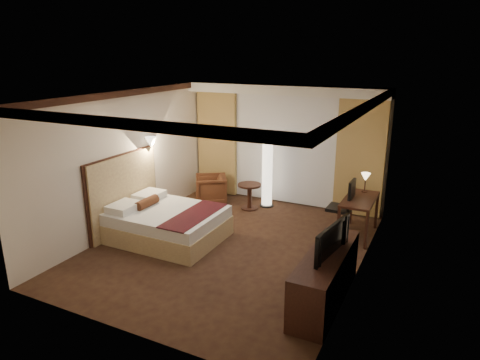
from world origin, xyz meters
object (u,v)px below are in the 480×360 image
at_px(bed, 168,224).
at_px(armchair, 211,188).
at_px(dresser, 325,277).
at_px(desk, 358,217).
at_px(television, 326,233).
at_px(office_chair, 340,206).
at_px(floor_lamp, 267,175).
at_px(side_table, 249,196).

height_order(bed, armchair, armchair).
bearing_deg(dresser, desk, 91.15).
bearing_deg(television, office_chair, 17.73).
relative_size(floor_lamp, desk, 1.27).
bearing_deg(desk, dresser, -88.85).
height_order(desk, office_chair, office_chair).
distance_m(side_table, dresser, 3.83).
distance_m(office_chair, dresser, 2.48).
height_order(dresser, television, television).
bearing_deg(floor_lamp, armchair, -165.08).
relative_size(desk, television, 1.15).
xyz_separation_m(bed, side_table, (0.69, 2.12, 0.00)).
xyz_separation_m(desk, dresser, (0.05, -2.49, -0.00)).
xyz_separation_m(bed, office_chair, (2.80, 1.67, 0.26)).
bearing_deg(side_table, office_chair, -11.95).
height_order(bed, office_chair, office_chair).
relative_size(bed, armchair, 2.78).
xyz_separation_m(dresser, television, (-0.03, 0.00, 0.66)).
xyz_separation_m(floor_lamp, desk, (2.19, -0.73, -0.37)).
xyz_separation_m(floor_lamp, television, (2.21, -3.22, 0.29)).
distance_m(armchair, floor_lamp, 1.37).
distance_m(dresser, television, 0.66).
distance_m(desk, office_chair, 0.40).
relative_size(armchair, desk, 0.61).
bearing_deg(side_table, television, -49.25).
bearing_deg(office_chair, television, -80.44).
height_order(armchair, dresser, dresser).
relative_size(bed, side_table, 3.41).
distance_m(bed, floor_lamp, 2.68).
height_order(armchair, office_chair, office_chair).
distance_m(side_table, television, 3.88).
height_order(armchair, desk, desk).
relative_size(floor_lamp, dresser, 0.78).
bearing_deg(desk, bed, -151.37).
height_order(floor_lamp, office_chair, floor_lamp).
distance_m(floor_lamp, desk, 2.34).
bearing_deg(dresser, television, 180.00).
xyz_separation_m(floor_lamp, dresser, (2.24, -3.22, -0.37)).
height_order(side_table, television, television).
distance_m(desk, dresser, 2.49).
bearing_deg(floor_lamp, desk, -18.54).
relative_size(side_table, office_chair, 0.52).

